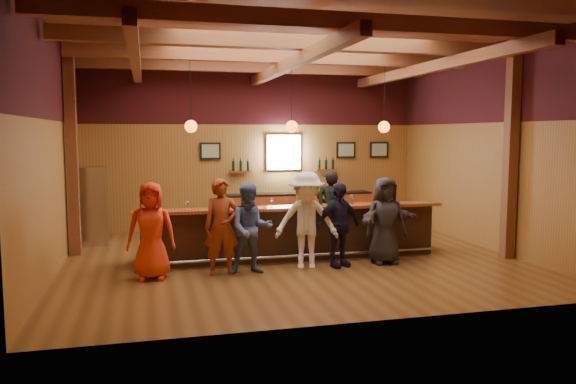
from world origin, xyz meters
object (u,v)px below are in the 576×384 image
customer_denim (251,229)px  customer_navy (338,225)px  back_bar_cabinet (300,210)px  stainless_fridge (92,206)px  customer_white (307,220)px  bartender (330,209)px  bottle_a (329,198)px  customer_redvest (222,227)px  customer_orange (151,231)px  customer_dark (385,220)px  bar_counter (291,232)px  customer_brown (385,221)px  ice_bucket (302,199)px

customer_denim → customer_navy: 1.73m
back_bar_cabinet → stainless_fridge: size_ratio=2.22×
customer_white → customer_navy: customer_white is taller
bartender → bottle_a: size_ratio=4.88×
bottle_a → bartender: bearing=70.3°
customer_redvest → stainless_fridge: bearing=127.1°
customer_redvest → back_bar_cabinet: bearing=60.7°
customer_denim → bottle_a: customer_denim is taller
customer_orange → customer_dark: 4.50m
bar_counter → customer_redvest: 1.94m
customer_denim → customer_brown: size_ratio=1.01×
back_bar_cabinet → bottle_a: bearing=-96.2°
customer_denim → customer_dark: size_ratio=0.97×
customer_orange → bartender: (3.98, 1.99, 0.00)m
customer_orange → customer_brown: customer_orange is taller
bar_counter → customer_white: bearing=-86.6°
bar_counter → customer_brown: bearing=-27.7°
bar_counter → stainless_fridge: (-4.12, 2.45, 0.38)m
ice_bucket → customer_white: bearing=-98.4°
bottle_a → customer_navy: bearing=-96.1°
customer_white → customer_navy: (0.62, -0.04, -0.11)m
customer_brown → back_bar_cabinet: bearing=72.4°
customer_denim → customer_white: customer_white is taller
bar_counter → customer_navy: customer_navy is taller
back_bar_cabinet → customer_navy: bearing=-96.2°
bar_counter → customer_brown: (1.71, -0.89, 0.30)m
customer_redvest → customer_white: (1.63, 0.09, 0.04)m
stainless_fridge → customer_dark: (5.80, -3.43, -0.04)m
customer_redvest → customer_denim: (0.52, -0.06, -0.05)m
customer_orange → customer_denim: bearing=3.7°
customer_orange → customer_redvest: (1.25, 0.02, 0.02)m
customer_orange → customer_denim: size_ratio=1.04×
back_bar_cabinet → customer_orange: 6.16m
customer_brown → customer_dark: 0.10m
customer_dark → customer_redvest: bearing=-174.4°
bar_counter → ice_bucket: ice_bucket is taller
customer_denim → stainless_fridge: bearing=134.0°
back_bar_cabinet → bottle_a: (-0.41, -3.77, 0.77)m
customer_white → ice_bucket: (0.10, 0.70, 0.32)m
bar_counter → customer_dark: 1.97m
customer_brown → customer_orange: bearing=158.3°
customer_white → bottle_a: (0.71, 0.80, 0.33)m
customer_redvest → ice_bucket: customer_redvest is taller
bar_counter → customer_navy: size_ratio=3.87×
ice_bucket → bottle_a: size_ratio=0.75×
back_bar_cabinet → customer_denim: (-2.23, -4.71, 0.36)m
stainless_fridge → bottle_a: size_ratio=5.07×
bar_counter → bottle_a: (0.77, -0.20, 0.73)m
stainless_fridge → bartender: (5.28, -1.56, -0.03)m
customer_denim → bar_counter: bearing=51.0°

